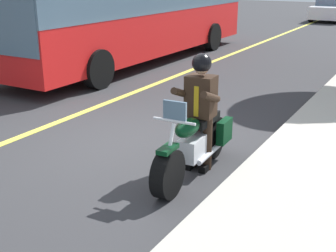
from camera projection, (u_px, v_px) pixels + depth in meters
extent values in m
plane|color=#333335|center=(135.00, 145.00, 7.69)|extent=(80.00, 80.00, 0.00)
cube|color=#E5DB4C|center=(48.00, 126.00, 8.64)|extent=(60.00, 0.16, 0.01)
cylinder|color=black|center=(168.00, 174.00, 5.83)|extent=(0.67, 0.24, 0.66)
cylinder|color=black|center=(212.00, 137.00, 7.14)|extent=(0.67, 0.24, 0.66)
cube|color=silver|center=(193.00, 147.00, 6.47)|extent=(0.57, 0.31, 0.32)
ellipsoid|color=black|center=(188.00, 128.00, 6.19)|extent=(0.57, 0.31, 0.24)
cube|color=black|center=(203.00, 119.00, 6.67)|extent=(0.71, 0.32, 0.12)
cube|color=black|center=(224.00, 131.00, 6.95)|extent=(0.41, 0.14, 0.36)
cube|color=black|center=(198.00, 127.00, 7.14)|extent=(0.41, 0.14, 0.36)
cylinder|color=silver|center=(168.00, 154.00, 5.76)|extent=(0.35, 0.07, 0.76)
cylinder|color=silver|center=(174.00, 121.00, 5.76)|extent=(0.07, 0.60, 0.04)
cube|color=black|center=(168.00, 149.00, 5.72)|extent=(0.37, 0.18, 0.06)
cylinder|color=silver|center=(211.00, 152.00, 6.71)|extent=(0.90, 0.13, 0.08)
cube|color=slate|center=(175.00, 112.00, 5.74)|extent=(0.06, 0.32, 0.28)
cylinder|color=black|center=(207.00, 143.00, 6.63)|extent=(0.14, 0.14, 0.84)
cube|color=black|center=(205.00, 167.00, 6.70)|extent=(0.27, 0.12, 0.10)
cylinder|color=black|center=(192.00, 140.00, 6.74)|extent=(0.14, 0.14, 0.84)
cube|color=black|center=(190.00, 164.00, 6.81)|extent=(0.27, 0.12, 0.10)
cube|color=black|center=(201.00, 96.00, 6.46)|extent=(0.34, 0.42, 0.60)
cube|color=#B28C14|center=(196.00, 102.00, 6.34)|extent=(0.03, 0.07, 0.44)
cylinder|color=black|center=(211.00, 97.00, 6.19)|extent=(0.56, 0.13, 0.28)
cylinder|color=black|center=(182.00, 93.00, 6.38)|extent=(0.56, 0.13, 0.28)
sphere|color=tan|center=(202.00, 67.00, 6.32)|extent=(0.22, 0.22, 0.22)
sphere|color=black|center=(202.00, 63.00, 6.30)|extent=(0.28, 0.28, 0.28)
cube|color=red|center=(137.00, 6.00, 14.34)|extent=(11.00, 2.50, 2.85)
cylinder|color=black|center=(98.00, 69.00, 11.24)|extent=(1.00, 0.30, 1.00)
cylinder|color=black|center=(29.00, 60.00, 12.38)|extent=(1.00, 0.30, 1.00)
cylinder|color=black|center=(212.00, 37.00, 16.80)|extent=(1.00, 0.30, 1.00)
cylinder|color=black|center=(158.00, 33.00, 17.94)|extent=(1.00, 0.30, 1.00)
cube|color=white|center=(332.00, 11.00, 27.06)|extent=(4.60, 1.80, 0.70)
cube|color=slate|center=(334.00, 1.00, 27.04)|extent=(2.40, 1.60, 0.60)
cylinder|color=black|center=(311.00, 16.00, 26.35)|extent=(0.64, 0.22, 0.64)
cylinder|color=black|center=(322.00, 13.00, 28.72)|extent=(0.64, 0.22, 0.64)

